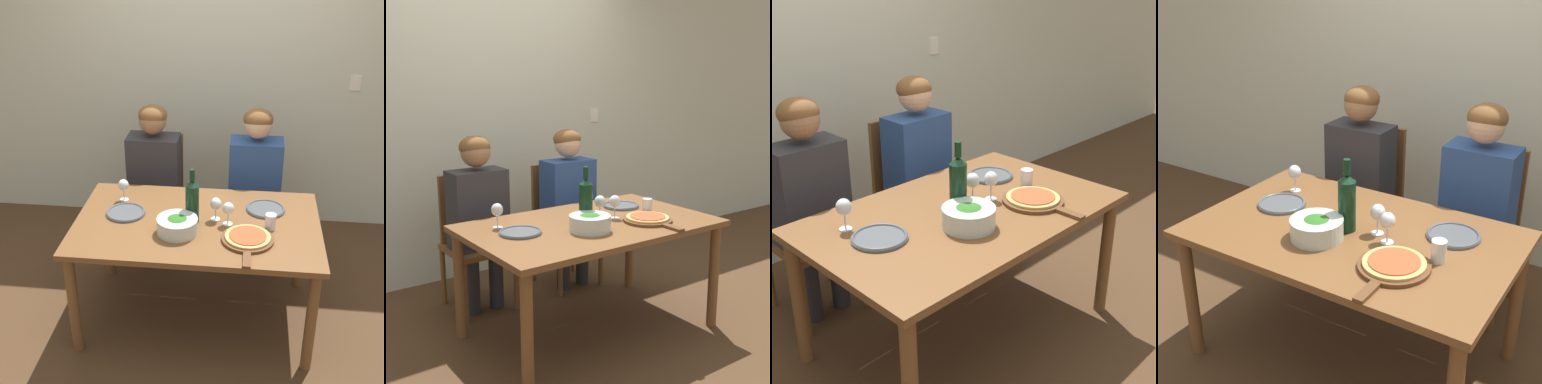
# 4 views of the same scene
# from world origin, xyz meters

# --- Properties ---
(ground_plane) EXTENTS (40.00, 40.00, 0.00)m
(ground_plane) POSITION_xyz_m (0.00, 0.00, 0.00)
(ground_plane) COLOR #4C331E
(back_wall) EXTENTS (10.00, 0.06, 2.70)m
(back_wall) POSITION_xyz_m (0.00, 1.41, 1.35)
(back_wall) COLOR beige
(back_wall) RESTS_ON ground
(dining_table) EXTENTS (1.51, 0.94, 0.72)m
(dining_table) POSITION_xyz_m (0.00, 0.00, 0.64)
(dining_table) COLOR brown
(dining_table) RESTS_ON ground
(chair_left) EXTENTS (0.42, 0.42, 0.93)m
(chair_left) POSITION_xyz_m (-0.40, 0.83, 0.50)
(chair_left) COLOR brown
(chair_left) RESTS_ON ground
(chair_right) EXTENTS (0.42, 0.42, 0.93)m
(chair_right) POSITION_xyz_m (0.35, 0.83, 0.50)
(chair_right) COLOR brown
(chair_right) RESTS_ON ground
(person_woman) EXTENTS (0.47, 0.51, 1.22)m
(person_woman) POSITION_xyz_m (-0.40, 0.72, 0.73)
(person_woman) COLOR #28282D
(person_woman) RESTS_ON ground
(person_man) EXTENTS (0.47, 0.51, 1.22)m
(person_man) POSITION_xyz_m (0.35, 0.72, 0.73)
(person_man) COLOR #28282D
(person_man) RESTS_ON ground
(wine_bottle) EXTENTS (0.08, 0.08, 0.35)m
(wine_bottle) POSITION_xyz_m (-0.03, 0.00, 0.87)
(wine_bottle) COLOR black
(wine_bottle) RESTS_ON dining_table
(broccoli_bowl) EXTENTS (0.25, 0.25, 0.10)m
(broccoli_bowl) POSITION_xyz_m (-0.10, -0.14, 0.77)
(broccoli_bowl) COLOR silver
(broccoli_bowl) RESTS_ON dining_table
(dinner_plate_left) EXTENTS (0.25, 0.25, 0.02)m
(dinner_plate_left) POSITION_xyz_m (-0.46, 0.05, 0.73)
(dinner_plate_left) COLOR #4C5156
(dinner_plate_left) RESTS_ON dining_table
(dinner_plate_right) EXTENTS (0.25, 0.25, 0.02)m
(dinner_plate_right) POSITION_xyz_m (0.42, 0.20, 0.73)
(dinner_plate_right) COLOR #4C5156
(dinner_plate_right) RESTS_ON dining_table
(pizza_on_board) EXTENTS (0.31, 0.45, 0.04)m
(pizza_on_board) POSITION_xyz_m (0.31, -0.19, 0.74)
(pizza_on_board) COLOR brown
(pizza_on_board) RESTS_ON dining_table
(wine_glass_left) EXTENTS (0.07, 0.07, 0.15)m
(wine_glass_left) POSITION_xyz_m (-0.51, 0.23, 0.83)
(wine_glass_left) COLOR silver
(wine_glass_left) RESTS_ON dining_table
(wine_glass_right) EXTENTS (0.07, 0.07, 0.15)m
(wine_glass_right) POSITION_xyz_m (0.19, -0.01, 0.83)
(wine_glass_right) COLOR silver
(wine_glass_right) RESTS_ON dining_table
(wine_glass_centre) EXTENTS (0.07, 0.07, 0.15)m
(wine_glass_centre) POSITION_xyz_m (0.11, 0.04, 0.83)
(wine_glass_centre) COLOR silver
(wine_glass_centre) RESTS_ON dining_table
(water_tumbler) EXTENTS (0.07, 0.07, 0.10)m
(water_tumbler) POSITION_xyz_m (0.45, -0.03, 0.77)
(water_tumbler) COLOR silver
(water_tumbler) RESTS_ON dining_table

